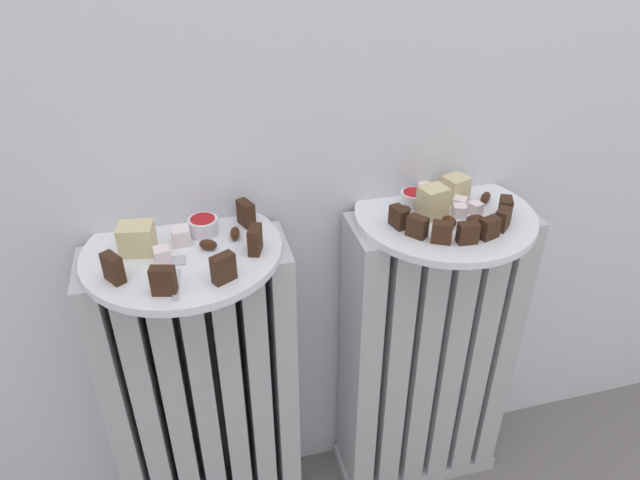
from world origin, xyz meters
TOP-DOWN VIEW (x-y plane):
  - radiator_left at (-0.20, 0.28)m, footprint 0.32×0.12m
  - radiator_right at (0.20, 0.28)m, footprint 0.32×0.12m
  - plate_left at (-0.20, 0.28)m, footprint 0.29×0.29m
  - plate_right at (0.20, 0.28)m, footprint 0.29×0.29m
  - dark_cake_slice_left_0 at (-0.29, 0.22)m, footprint 0.03×0.03m
  - dark_cake_slice_left_1 at (-0.23, 0.18)m, footprint 0.03×0.02m
  - dark_cake_slice_left_2 at (-0.16, 0.18)m, footprint 0.04×0.03m
  - dark_cake_slice_left_3 at (-0.10, 0.24)m, footprint 0.03×0.03m
  - dark_cake_slice_left_4 at (-0.11, 0.32)m, footprint 0.03×0.03m
  - marble_cake_slice_left_0 at (-0.26, 0.28)m, footprint 0.05×0.05m
  - turkish_delight_left_0 at (-0.23, 0.25)m, footprint 0.02×0.02m
  - turkish_delight_left_1 at (-0.20, 0.29)m, footprint 0.03×0.03m
  - medjool_date_left_0 at (-0.17, 0.27)m, footprint 0.03×0.02m
  - medjool_date_left_1 at (-0.13, 0.29)m, footprint 0.02×0.03m
  - jam_bowl_left at (-0.17, 0.31)m, footprint 0.04×0.04m
  - dark_cake_slice_right_0 at (0.12, 0.26)m, footprint 0.02×0.03m
  - dark_cake_slice_right_1 at (0.13, 0.22)m, footprint 0.03×0.03m
  - dark_cake_slice_right_2 at (0.16, 0.20)m, footprint 0.03×0.03m
  - dark_cake_slice_right_3 at (0.20, 0.19)m, footprint 0.03×0.02m
  - dark_cake_slice_right_4 at (0.23, 0.19)m, footprint 0.03×0.03m
  - dark_cake_slice_right_5 at (0.27, 0.21)m, footprint 0.03×0.03m
  - dark_cake_slice_right_6 at (0.29, 0.24)m, footprint 0.03×0.03m
  - marble_cake_slice_right_0 at (0.18, 0.27)m, footprint 0.05×0.04m
  - marble_cake_slice_right_1 at (0.24, 0.31)m, footprint 0.04×0.04m
  - turkish_delight_right_0 at (0.20, 0.34)m, footprint 0.03×0.03m
  - turkish_delight_right_1 at (0.22, 0.26)m, footprint 0.02×0.02m
  - turkish_delight_right_2 at (0.25, 0.26)m, footprint 0.02×0.02m
  - turkish_delight_right_3 at (0.23, 0.28)m, footprint 0.03×0.03m
  - medjool_date_right_0 at (0.23, 0.23)m, footprint 0.03×0.02m
  - medjool_date_right_1 at (0.13, 0.29)m, footprint 0.03×0.02m
  - medjool_date_right_2 at (0.28, 0.29)m, footprint 0.03×0.03m
  - medjool_date_right_3 at (0.19, 0.24)m, footprint 0.02×0.03m
  - jam_bowl_right at (0.17, 0.32)m, footprint 0.04×0.04m
  - fork at (-0.22, 0.21)m, footprint 0.02×0.10m

SIDE VIEW (x-z plane):
  - radiator_left at x=-0.20m, z-range 0.00..0.60m
  - radiator_right at x=0.20m, z-range 0.00..0.60m
  - plate_left at x=-0.20m, z-range 0.60..0.62m
  - plate_right at x=0.20m, z-range 0.60..0.62m
  - fork at x=-0.22m, z-range 0.62..0.62m
  - medjool_date_left_0 at x=-0.17m, z-range 0.62..0.63m
  - medjool_date_right_3 at x=0.19m, z-range 0.62..0.63m
  - medjool_date_right_0 at x=0.23m, z-range 0.62..0.63m
  - medjool_date_right_1 at x=0.13m, z-range 0.62..0.63m
  - medjool_date_left_1 at x=-0.13m, z-range 0.62..0.63m
  - medjool_date_right_2 at x=0.28m, z-range 0.62..0.63m
  - turkish_delight_right_2 at x=0.25m, z-range 0.62..0.63m
  - turkish_delight_right_1 at x=0.22m, z-range 0.62..0.64m
  - turkish_delight_right_3 at x=0.23m, z-range 0.62..0.64m
  - turkish_delight_right_0 at x=0.20m, z-range 0.62..0.64m
  - turkish_delight_left_0 at x=-0.23m, z-range 0.62..0.64m
  - turkish_delight_left_1 at x=-0.20m, z-range 0.62..0.64m
  - jam_bowl_right at x=0.17m, z-range 0.62..0.64m
  - jam_bowl_left at x=-0.17m, z-range 0.62..0.64m
  - dark_cake_slice_right_0 at x=0.12m, z-range 0.62..0.65m
  - dark_cake_slice_right_1 at x=0.13m, z-range 0.62..0.65m
  - dark_cake_slice_right_2 at x=0.16m, z-range 0.62..0.65m
  - dark_cake_slice_right_3 at x=0.20m, z-range 0.62..0.65m
  - dark_cake_slice_right_4 at x=0.23m, z-range 0.62..0.65m
  - dark_cake_slice_right_5 at x=0.27m, z-range 0.62..0.65m
  - dark_cake_slice_right_6 at x=0.29m, z-range 0.62..0.65m
  - dark_cake_slice_left_0 at x=-0.29m, z-range 0.62..0.66m
  - dark_cake_slice_left_1 at x=-0.23m, z-range 0.62..0.66m
  - dark_cake_slice_left_2 at x=-0.16m, z-range 0.62..0.66m
  - dark_cake_slice_left_3 at x=-0.10m, z-range 0.62..0.66m
  - dark_cake_slice_left_4 at x=-0.11m, z-range 0.62..0.66m
  - marble_cake_slice_right_1 at x=0.24m, z-range 0.62..0.66m
  - marble_cake_slice_left_0 at x=-0.26m, z-range 0.62..0.66m
  - marble_cake_slice_right_0 at x=0.18m, z-range 0.62..0.67m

